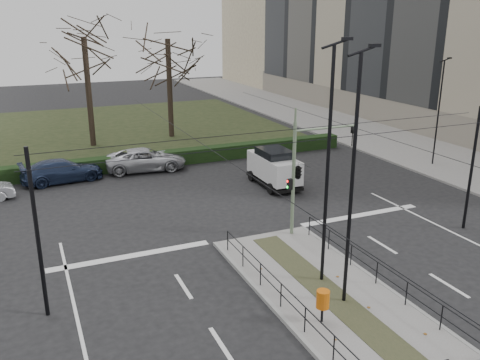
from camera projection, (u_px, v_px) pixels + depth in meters
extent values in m
plane|color=black|center=(316.00, 286.00, 19.48)|extent=(140.00, 140.00, 0.00)
cube|color=slate|center=(355.00, 318.00, 17.28)|extent=(4.40, 15.00, 0.14)
cube|color=slate|center=(359.00, 132.00, 45.50)|extent=(8.00, 90.00, 0.14)
cube|color=black|center=(69.00, 133.00, 45.17)|extent=(38.00, 26.00, 0.10)
cube|color=black|center=(88.00, 167.00, 33.32)|extent=(38.00, 1.00, 1.00)
cube|color=tan|center=(440.00, 27.00, 48.32)|extent=(12.00, 52.00, 18.00)
cube|color=black|center=(390.00, 17.00, 45.75)|extent=(0.10, 50.96, 14.76)
cylinder|color=black|center=(228.00, 241.00, 22.02)|extent=(0.04, 0.04, 0.90)
cylinder|color=black|center=(309.00, 226.00, 23.58)|extent=(0.04, 0.04, 0.90)
cylinder|color=black|center=(306.00, 307.00, 16.12)|extent=(0.04, 13.20, 0.04)
cylinder|color=black|center=(408.00, 282.00, 17.67)|extent=(0.04, 13.20, 0.04)
cylinder|color=black|center=(37.00, 235.00, 16.69)|extent=(0.14, 0.14, 6.00)
cylinder|color=black|center=(472.00, 169.00, 23.95)|extent=(0.14, 0.14, 6.00)
cylinder|color=black|center=(309.00, 141.00, 18.68)|extent=(20.00, 0.02, 0.02)
cylinder|color=black|center=(283.00, 130.00, 20.43)|extent=(20.00, 0.02, 0.02)
cylinder|color=black|center=(258.00, 180.00, 14.80)|extent=(0.02, 34.00, 0.02)
cylinder|color=black|center=(442.00, 156.00, 17.45)|extent=(0.02, 34.00, 0.02)
cylinder|color=slate|center=(293.00, 179.00, 23.09)|extent=(0.16, 0.16, 5.32)
cylinder|color=slate|center=(327.00, 128.00, 23.03)|extent=(3.27, 0.10, 0.10)
imported|color=black|center=(352.00, 136.00, 23.73)|extent=(0.16, 0.19, 0.92)
imported|color=black|center=(298.00, 170.00, 23.05)|extent=(0.51, 2.05, 0.82)
cube|color=black|center=(290.00, 184.00, 23.09)|extent=(0.23, 0.16, 0.51)
sphere|color=#FF0C0C|center=(288.00, 181.00, 23.00)|extent=(0.11, 0.11, 0.11)
sphere|color=#0CE533|center=(288.00, 187.00, 23.09)|extent=(0.11, 0.11, 0.11)
cylinder|color=black|center=(322.00, 314.00, 16.88)|extent=(0.09, 0.09, 0.56)
cylinder|color=#C0560B|center=(323.00, 299.00, 16.71)|extent=(0.45, 0.45, 0.61)
cylinder|color=black|center=(352.00, 186.00, 16.89)|extent=(0.13, 0.13, 8.70)
cube|color=black|center=(375.00, 45.00, 15.70)|extent=(0.38, 0.15, 0.11)
cylinder|color=black|center=(327.00, 170.00, 18.33)|extent=(0.13, 0.13, 8.84)
cube|color=black|center=(347.00, 39.00, 17.12)|extent=(0.39, 0.15, 0.11)
cylinder|color=black|center=(438.00, 114.00, 34.23)|extent=(0.11, 0.11, 7.03)
cube|color=black|center=(450.00, 58.00, 33.27)|extent=(0.31, 0.12, 0.09)
imported|color=#1F2A48|center=(62.00, 171.00, 31.69)|extent=(5.14, 2.58, 1.43)
imported|color=#B4B6BC|center=(146.00, 159.00, 34.12)|extent=(5.56, 3.04, 1.48)
cube|color=silver|center=(274.00, 167.00, 30.81)|extent=(1.77, 4.18, 1.35)
cube|color=black|center=(274.00, 154.00, 30.56)|extent=(1.62, 2.30, 0.63)
cube|color=black|center=(274.00, 181.00, 31.08)|extent=(1.80, 4.26, 0.18)
cylinder|color=black|center=(297.00, 185.00, 30.19)|extent=(0.22, 0.66, 0.66)
cylinder|color=black|center=(271.00, 189.00, 29.54)|extent=(0.22, 0.66, 0.66)
cylinder|color=black|center=(276.00, 173.00, 32.60)|extent=(0.22, 0.66, 0.66)
cylinder|color=black|center=(251.00, 176.00, 31.95)|extent=(0.22, 0.66, 0.66)
cylinder|color=black|center=(170.00, 89.00, 42.52)|extent=(0.44, 0.44, 8.11)
cylinder|color=black|center=(89.00, 93.00, 39.35)|extent=(0.44, 0.44, 8.38)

